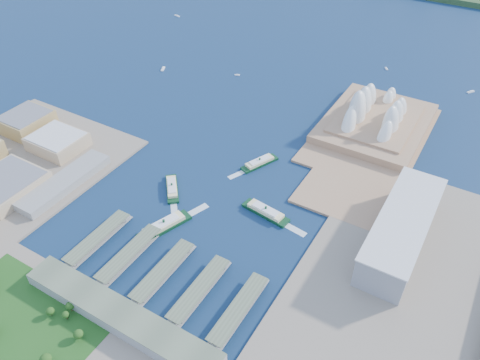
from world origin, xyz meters
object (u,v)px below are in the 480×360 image
Objects in this scene: ferry_c at (164,224)px; ferry_b at (260,161)px; opera_house at (379,108)px; ferry_a at (172,187)px; ferry_d at (266,210)px; toaster_building at (402,230)px.

ferry_b is at bearing -83.15° from ferry_c.
opera_house is at bearing 81.45° from ferry_b.
ferry_d is (112.98, 19.82, 0.57)m from ferry_a.
ferry_b is (-186.33, 45.13, -15.72)m from toaster_building.
ferry_b is at bearing 41.24° from ferry_d.
toaster_building is 2.75× the size of ferry_d.
ferry_a is 1.00× the size of ferry_b.
toaster_building is at bearing -69.57° from ferry_d.
ferry_b is at bearing -121.88° from opera_house.
opera_house is 184.41m from ferry_b.
ferry_a is 0.82× the size of ferry_c.
opera_house reaches higher than ferry_d.
toaster_building is 243.30m from ferry_c.
opera_house is 298.05m from ferry_a.
ferry_c is at bearing 140.22° from ferry_d.
opera_house is at bearing -93.69° from ferry_c.
toaster_building is 2.54× the size of ferry_c.
ferry_a is 62.45m from ferry_c.
ferry_c is (-129.48, -303.96, -26.23)m from opera_house.
toaster_building is 255.79m from ferry_a.
opera_house reaches higher than ferry_a.
ferry_c is at bearing -154.65° from toaster_building.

